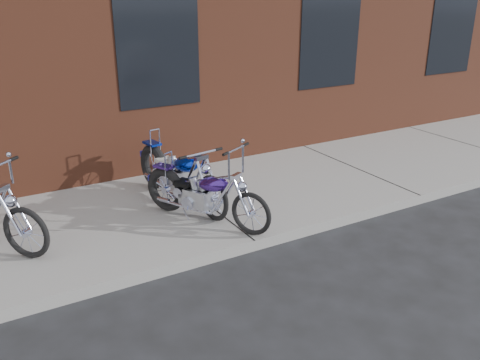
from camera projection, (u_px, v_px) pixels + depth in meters
ground at (255, 251)px, 6.48m from camera, size 120.00×120.00×0.00m
sidewalk at (203, 205)px, 7.67m from camera, size 22.00×3.00×0.15m
chopper_purple at (203, 196)px, 6.85m from camera, size 1.02×1.85×1.14m
chopper_blue at (179, 176)px, 7.48m from camera, size 0.62×2.23×0.97m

